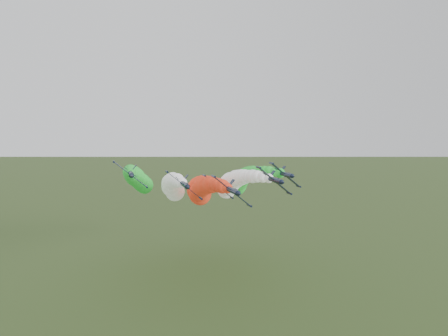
# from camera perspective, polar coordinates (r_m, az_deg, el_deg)

# --- Properties ---
(jet_lead) EXTENTS (16.56, 87.66, 19.34)m
(jet_lead) POSITION_cam_1_polar(r_m,az_deg,el_deg) (148.60, -2.91, -2.98)
(jet_lead) COLOR black
(jet_lead) RESTS_ON ground
(jet_inner_left) EXTENTS (16.50, 87.60, 19.28)m
(jet_inner_left) POSITION_cam_1_polar(r_m,az_deg,el_deg) (156.92, -6.68, -2.44)
(jet_inner_left) COLOR black
(jet_inner_left) RESTS_ON ground
(jet_inner_right) EXTENTS (16.63, 87.73, 19.41)m
(jet_inner_right) POSITION_cam_1_polar(r_m,az_deg,el_deg) (160.00, 0.95, -2.08)
(jet_inner_right) COLOR black
(jet_inner_right) RESTS_ON ground
(jet_outer_left) EXTENTS (16.26, 87.36, 19.04)m
(jet_outer_left) POSITION_cam_1_polar(r_m,az_deg,el_deg) (165.30, -11.15, -1.47)
(jet_outer_left) COLOR black
(jet_outer_left) RESTS_ON ground
(jet_outer_right) EXTENTS (17.24, 88.34, 20.02)m
(jet_outer_right) POSITION_cam_1_polar(r_m,az_deg,el_deg) (174.24, 2.29, -1.60)
(jet_outer_right) COLOR black
(jet_outer_right) RESTS_ON ground
(jet_trail) EXTENTS (16.23, 87.33, 19.01)m
(jet_trail) POSITION_cam_1_polar(r_m,az_deg,el_deg) (177.90, -3.51, -2.60)
(jet_trail) COLOR black
(jet_trail) RESTS_ON ground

